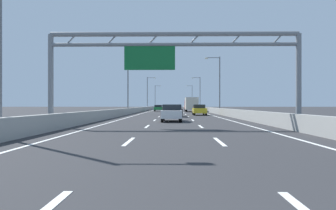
{
  "coord_description": "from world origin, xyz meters",
  "views": [
    {
      "loc": [
        -0.02,
        -0.5,
        1.47
      ],
      "look_at": [
        -1.17,
        67.1,
        1.4
      ],
      "focal_mm": 35.02,
      "sensor_mm": 36.0,
      "label": 1
    }
  ],
  "objects_px": {
    "streetlamp_left_mid": "(129,81)",
    "orange_car": "(173,107)",
    "streetlamp_right_far": "(199,91)",
    "green_car": "(158,108)",
    "streetlamp_right_mid": "(218,81)",
    "box_truck": "(191,104)",
    "streetlamp_left_far": "(148,91)",
    "yellow_car": "(199,110)",
    "silver_car": "(164,107)",
    "sign_gantry": "(171,54)",
    "black_car": "(175,110)",
    "streetlamp_left_distant": "(156,95)",
    "streetlamp_right_distant": "(192,95)",
    "streetlamp_left_near": "(5,16)",
    "white_car": "(172,113)"
  },
  "relations": [
    {
      "from": "sign_gantry",
      "to": "streetlamp_left_mid",
      "type": "bearing_deg",
      "value": 102.4
    },
    {
      "from": "streetlamp_right_distant",
      "to": "streetlamp_left_far",
      "type": "bearing_deg",
      "value": -110.2
    },
    {
      "from": "streetlamp_left_mid",
      "to": "streetlamp_left_far",
      "type": "distance_m",
      "value": 40.58
    },
    {
      "from": "streetlamp_left_mid",
      "to": "streetlamp_left_near",
      "type": "bearing_deg",
      "value": -90.0
    },
    {
      "from": "silver_car",
      "to": "black_car",
      "type": "height_order",
      "value": "black_car"
    },
    {
      "from": "streetlamp_right_far",
      "to": "orange_car",
      "type": "xyz_separation_m",
      "value": [
        -7.55,
        -5.19,
        -4.64
      ]
    },
    {
      "from": "box_truck",
      "to": "green_car",
      "type": "bearing_deg",
      "value": 145.82
    },
    {
      "from": "streetlamp_left_near",
      "to": "white_car",
      "type": "distance_m",
      "value": 16.84
    },
    {
      "from": "streetlamp_left_distant",
      "to": "streetlamp_right_distant",
      "type": "height_order",
      "value": "same"
    },
    {
      "from": "streetlamp_right_far",
      "to": "green_car",
      "type": "bearing_deg",
      "value": -116.02
    },
    {
      "from": "silver_car",
      "to": "streetlamp_right_distant",
      "type": "bearing_deg",
      "value": 45.82
    },
    {
      "from": "streetlamp_left_far",
      "to": "box_truck",
      "type": "distance_m",
      "value": 29.57
    },
    {
      "from": "streetlamp_right_distant",
      "to": "white_car",
      "type": "relative_size",
      "value": 2.06
    },
    {
      "from": "streetlamp_left_distant",
      "to": "yellow_car",
      "type": "relative_size",
      "value": 2.14
    },
    {
      "from": "silver_car",
      "to": "yellow_car",
      "type": "height_order",
      "value": "yellow_car"
    },
    {
      "from": "orange_car",
      "to": "black_car",
      "type": "relative_size",
      "value": 1.06
    },
    {
      "from": "streetlamp_right_far",
      "to": "streetlamp_right_mid",
      "type": "bearing_deg",
      "value": -90.0
    },
    {
      "from": "streetlamp_left_mid",
      "to": "yellow_car",
      "type": "xyz_separation_m",
      "value": [
        11.04,
        -9.09,
        -4.64
      ]
    },
    {
      "from": "orange_car",
      "to": "box_truck",
      "type": "bearing_deg",
      "value": -80.32
    },
    {
      "from": "streetlamp_right_distant",
      "to": "orange_car",
      "type": "bearing_deg",
      "value": -99.37
    },
    {
      "from": "streetlamp_left_mid",
      "to": "streetlamp_right_mid",
      "type": "bearing_deg",
      "value": 0.0
    },
    {
      "from": "sign_gantry",
      "to": "streetlamp_left_mid",
      "type": "xyz_separation_m",
      "value": [
        -7.26,
        33.01,
        0.53
      ]
    },
    {
      "from": "streetlamp_left_mid",
      "to": "yellow_car",
      "type": "height_order",
      "value": "streetlamp_left_mid"
    },
    {
      "from": "box_truck",
      "to": "streetlamp_left_mid",
      "type": "bearing_deg",
      "value": -129.6
    },
    {
      "from": "streetlamp_left_mid",
      "to": "orange_car",
      "type": "xyz_separation_m",
      "value": [
        7.38,
        35.39,
        -4.64
      ]
    },
    {
      "from": "streetlamp_left_far",
      "to": "streetlamp_right_far",
      "type": "height_order",
      "value": "same"
    },
    {
      "from": "streetlamp_left_near",
      "to": "streetlamp_right_distant",
      "type": "distance_m",
      "value": 122.66
    },
    {
      "from": "streetlamp_right_mid",
      "to": "green_car",
      "type": "height_order",
      "value": "streetlamp_right_mid"
    },
    {
      "from": "orange_car",
      "to": "box_truck",
      "type": "distance_m",
      "value": 22.28
    },
    {
      "from": "black_car",
      "to": "streetlamp_left_near",
      "type": "bearing_deg",
      "value": -106.46
    },
    {
      "from": "streetlamp_right_far",
      "to": "yellow_car",
      "type": "bearing_deg",
      "value": -94.48
    },
    {
      "from": "streetlamp_left_mid",
      "to": "green_car",
      "type": "xyz_separation_m",
      "value": [
        4.03,
        18.26,
        -4.67
      ]
    },
    {
      "from": "green_car",
      "to": "yellow_car",
      "type": "bearing_deg",
      "value": -75.63
    },
    {
      "from": "orange_car",
      "to": "green_car",
      "type": "relative_size",
      "value": 1.09
    },
    {
      "from": "sign_gantry",
      "to": "black_car",
      "type": "bearing_deg",
      "value": 89.02
    },
    {
      "from": "streetlamp_left_mid",
      "to": "streetlamp_right_mid",
      "type": "xyz_separation_m",
      "value": [
        14.93,
        0.0,
        0.0
      ]
    },
    {
      "from": "streetlamp_right_mid",
      "to": "silver_car",
      "type": "bearing_deg",
      "value": 98.92
    },
    {
      "from": "streetlamp_right_mid",
      "to": "streetlamp_right_far",
      "type": "relative_size",
      "value": 1.0
    },
    {
      "from": "white_car",
      "to": "streetlamp_left_mid",
      "type": "bearing_deg",
      "value": 105.56
    },
    {
      "from": "streetlamp_left_mid",
      "to": "streetlamp_left_far",
      "type": "xyz_separation_m",
      "value": [
        0.0,
        40.58,
        0.0
      ]
    },
    {
      "from": "streetlamp_left_far",
      "to": "streetlamp_right_far",
      "type": "bearing_deg",
      "value": 0.0
    },
    {
      "from": "streetlamp_left_near",
      "to": "yellow_car",
      "type": "relative_size",
      "value": 2.14
    },
    {
      "from": "streetlamp_left_distant",
      "to": "black_car",
      "type": "relative_size",
      "value": 2.22
    },
    {
      "from": "streetlamp_left_mid",
      "to": "white_car",
      "type": "bearing_deg",
      "value": -74.44
    },
    {
      "from": "yellow_car",
      "to": "box_truck",
      "type": "height_order",
      "value": "box_truck"
    },
    {
      "from": "streetlamp_right_mid",
      "to": "silver_car",
      "type": "xyz_separation_m",
      "value": [
        -10.96,
        69.88,
        -4.65
      ]
    },
    {
      "from": "streetlamp_left_near",
      "to": "white_car",
      "type": "xyz_separation_m",
      "value": [
        7.27,
        14.46,
        -4.64
      ]
    },
    {
      "from": "streetlamp_left_mid",
      "to": "black_car",
      "type": "height_order",
      "value": "streetlamp_left_mid"
    },
    {
      "from": "sign_gantry",
      "to": "box_truck",
      "type": "xyz_separation_m",
      "value": [
        3.86,
        46.46,
        -3.24
      ]
    },
    {
      "from": "streetlamp_right_distant",
      "to": "orange_car",
      "type": "height_order",
      "value": "streetlamp_right_distant"
    }
  ]
}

